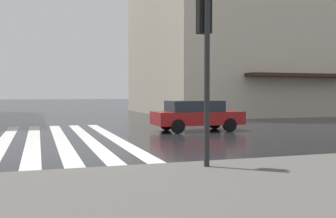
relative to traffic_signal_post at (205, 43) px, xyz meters
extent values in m
plane|color=black|center=(3.58, 1.43, -2.86)|extent=(220.00, 220.00, 0.00)
cube|color=silver|center=(7.58, 0.69, -2.86)|extent=(13.00, 0.50, 0.01)
cube|color=silver|center=(7.58, 1.69, -2.86)|extent=(13.00, 0.50, 0.01)
cube|color=silver|center=(7.58, 2.69, -2.86)|extent=(13.00, 0.50, 0.01)
cube|color=silver|center=(7.58, 3.69, -2.86)|extent=(13.00, 0.50, 0.01)
cube|color=silver|center=(7.58, 4.69, -2.86)|extent=(13.00, 0.50, 0.01)
cube|color=beige|center=(24.40, -20.01, 5.87)|extent=(16.63, 29.11, 17.46)
cylinder|color=#232326|center=(-0.12, 0.00, -0.83)|extent=(0.12, 0.12, 3.77)
cube|color=black|center=(0.06, 0.00, 0.63)|extent=(0.22, 0.30, 0.85)
sphere|color=red|center=(0.18, 0.00, 0.91)|extent=(0.17, 0.17, 0.17)
sphere|color=orange|center=(0.18, 0.00, 0.63)|extent=(0.17, 0.17, 0.17)
sphere|color=green|center=(0.18, 0.00, 0.35)|extent=(0.17, 0.17, 0.17)
cube|color=maroon|center=(9.08, -3.53, -2.25)|extent=(1.75, 4.10, 0.60)
cube|color=#232833|center=(9.08, -3.38, -1.70)|extent=(1.54, 2.46, 0.50)
cylinder|color=black|center=(9.91, -4.78, -2.55)|extent=(0.20, 0.62, 0.62)
cylinder|color=black|center=(8.26, -4.78, -2.55)|extent=(0.20, 0.62, 0.62)
cylinder|color=black|center=(9.91, -2.28, -2.55)|extent=(0.20, 0.62, 0.62)
cylinder|color=black|center=(8.26, -2.28, -2.55)|extent=(0.20, 0.62, 0.62)
camera|label=1|loc=(-8.14, 3.50, -1.11)|focal=42.83mm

